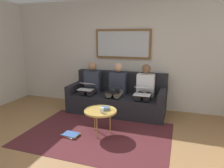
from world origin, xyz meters
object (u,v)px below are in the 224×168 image
object	(u,v)px
framed_mirror	(123,44)
laptop_black	(113,89)
couch	(118,98)
cup	(102,110)
person_left	(145,89)
laptop_white	(143,91)
person_middle	(117,87)
coffee_table	(100,111)
magazine_stack	(71,135)
bowl	(105,108)
person_right	(91,85)
laptop_silver	(87,86)

from	to	relation	value
framed_mirror	laptop_black	distance (m)	1.16
couch	cup	distance (m)	1.32
person_left	laptop_white	world-z (taller)	person_left
couch	person_middle	world-z (taller)	person_middle
coffee_table	person_left	xyz separation A→B (m)	(-0.59, -1.15, 0.18)
coffee_table	laptop_white	size ratio (longest dim) A/B	1.61
coffee_table	cup	bearing A→B (deg)	124.32
laptop_black	magazine_stack	distance (m)	1.37
bowl	person_left	distance (m)	1.21
person_right	person_middle	bearing A→B (deg)	180.00
couch	framed_mirror	bearing A→B (deg)	-90.00
couch	person_left	xyz separation A→B (m)	(-0.64, 0.07, 0.30)
person_right	laptop_silver	bearing A→B (deg)	90.00
laptop_white	magazine_stack	world-z (taller)	laptop_white
person_left	bowl	bearing A→B (deg)	64.05
laptop_black	person_right	world-z (taller)	person_right
coffee_table	person_left	distance (m)	1.30
couch	magazine_stack	world-z (taller)	couch
couch	coffee_table	bearing A→B (deg)	92.39
cup	magazine_stack	distance (m)	0.73
magazine_stack	bowl	bearing A→B (deg)	-149.24
person_right	magazine_stack	world-z (taller)	person_right
coffee_table	laptop_black	world-z (taller)	laptop_black
person_right	laptop_silver	world-z (taller)	person_right
couch	coffee_table	size ratio (longest dim) A/B	3.76
couch	coffee_table	world-z (taller)	couch
coffee_table	bowl	world-z (taller)	bowl
framed_mirror	laptop_silver	distance (m)	1.33
person_right	magazine_stack	xyz separation A→B (m)	(-0.21, 1.40, -0.58)
framed_mirror	laptop_white	size ratio (longest dim) A/B	3.72
bowl	laptop_silver	bearing A→B (deg)	-47.94
couch	framed_mirror	size ratio (longest dim) A/B	1.62
laptop_white	laptop_silver	distance (m)	1.28
coffee_table	bowl	xyz separation A→B (m)	(-0.06, -0.07, 0.04)
laptop_silver	cup	bearing A→B (deg)	127.05
framed_mirror	couch	bearing A→B (deg)	90.00
person_right	cup	bearing A→B (deg)	121.26
laptop_black	laptop_silver	world-z (taller)	laptop_silver
person_middle	person_right	world-z (taller)	same
bowl	cup	bearing A→B (deg)	88.45
laptop_white	magazine_stack	bearing A→B (deg)	47.38
laptop_white	person_right	bearing A→B (deg)	-10.70
magazine_stack	person_right	bearing A→B (deg)	-81.37
laptop_black	laptop_white	bearing A→B (deg)	-179.56
bowl	person_middle	distance (m)	1.09
framed_mirror	cup	size ratio (longest dim) A/B	15.04
person_left	person_middle	distance (m)	0.64
couch	person_middle	bearing A→B (deg)	90.00
framed_mirror	coffee_table	size ratio (longest dim) A/B	2.31
bowl	laptop_silver	xyz separation A→B (m)	(0.75, -0.84, 0.15)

